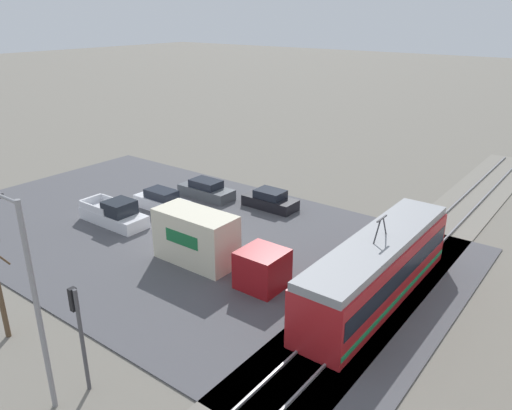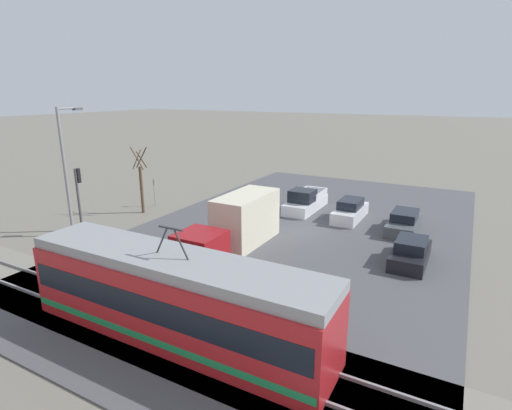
{
  "view_description": "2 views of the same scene",
  "coord_description": "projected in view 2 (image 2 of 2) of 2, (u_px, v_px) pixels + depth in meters",
  "views": [
    {
      "loc": [
        21.39,
        22.97,
        14.18
      ],
      "look_at": [
        -1.79,
        5.34,
        2.8
      ],
      "focal_mm": 35.0,
      "sensor_mm": 36.0,
      "label": 1
    },
    {
      "loc": [
        -9.9,
        24.85,
        9.36
      ],
      "look_at": [
        1.14,
        4.52,
        2.84
      ],
      "focal_mm": 28.0,
      "sensor_mm": 36.0,
      "label": 2
    }
  ],
  "objects": [
    {
      "name": "no_parking_sign",
      "position": [
        154.0,
        190.0,
        33.75
      ],
      "size": [
        0.32,
        0.08,
        2.35
      ],
      "color": "gray",
      "rests_on": "ground"
    },
    {
      "name": "ground_plane",
      "position": [
        301.0,
        231.0,
        28.1
      ],
      "size": [
        320.0,
        320.0,
        0.0
      ],
      "primitive_type": "plane",
      "color": "slate"
    },
    {
      "name": "traffic_light_pole",
      "position": [
        79.0,
        192.0,
        26.47
      ],
      "size": [
        0.28,
        0.47,
        4.57
      ],
      "color": "#47474C",
      "rests_on": "ground"
    },
    {
      "name": "street_lamp_near_crossing",
      "position": [
        66.0,
        162.0,
        26.9
      ],
      "size": [
        0.36,
        1.95,
        8.48
      ],
      "color": "gray",
      "rests_on": "ground"
    },
    {
      "name": "light_rail_tram",
      "position": [
        175.0,
        298.0,
        15.42
      ],
      "size": [
        12.84,
        2.83,
        4.51
      ],
      "color": "#B21E23",
      "rests_on": "ground"
    },
    {
      "name": "pickup_truck",
      "position": [
        305.0,
        202.0,
        32.55
      ],
      "size": [
        2.01,
        5.35,
        1.83
      ],
      "color": "silver",
      "rests_on": "ground"
    },
    {
      "name": "sedan_car_1",
      "position": [
        350.0,
        211.0,
        30.25
      ],
      "size": [
        1.73,
        4.56,
        1.55
      ],
      "color": "silver",
      "rests_on": "ground"
    },
    {
      "name": "road_surface",
      "position": [
        301.0,
        230.0,
        28.09
      ],
      "size": [
        21.35,
        36.45,
        0.08
      ],
      "color": "#4C4C51",
      "rests_on": "ground"
    },
    {
      "name": "box_truck",
      "position": [
        236.0,
        225.0,
        24.39
      ],
      "size": [
        2.35,
        8.63,
        3.15
      ],
      "color": "maroon",
      "rests_on": "ground"
    },
    {
      "name": "sedan_car_2",
      "position": [
        410.0,
        253.0,
        22.5
      ],
      "size": [
        1.84,
        4.23,
        1.41
      ],
      "color": "black",
      "rests_on": "ground"
    },
    {
      "name": "rail_bed",
      "position": [
        167.0,
        332.0,
        16.11
      ],
      "size": [
        68.1,
        4.4,
        0.22
      ],
      "color": "gray",
      "rests_on": "ground"
    },
    {
      "name": "street_tree",
      "position": [
        141.0,
        183.0,
        31.68
      ],
      "size": [
        1.25,
        1.04,
        5.33
      ],
      "color": "brown",
      "rests_on": "ground"
    },
    {
      "name": "sedan_car_0",
      "position": [
        404.0,
        223.0,
        27.71
      ],
      "size": [
        1.86,
        4.73,
        1.42
      ],
      "rotation": [
        0.0,
        0.0,
        3.14
      ],
      "color": "#4C5156",
      "rests_on": "ground"
    }
  ]
}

